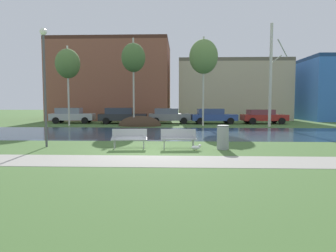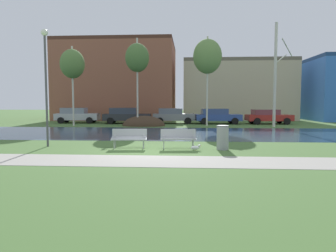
{
  "view_description": "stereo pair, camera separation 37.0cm",
  "coord_description": "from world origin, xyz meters",
  "views": [
    {
      "loc": [
        1.18,
        -13.02,
        2.1
      ],
      "look_at": [
        0.62,
        1.33,
        0.98
      ],
      "focal_mm": 32.98,
      "sensor_mm": 36.0,
      "label": 1
    },
    {
      "loc": [
        1.55,
        -13.0,
        2.1
      ],
      "look_at": [
        0.62,
        1.33,
        0.98
      ],
      "focal_mm": 32.98,
      "sensor_mm": 36.0,
      "label": 2
    }
  ],
  "objects": [
    {
      "name": "bench_right",
      "position": [
        1.11,
        0.84,
        0.47
      ],
      "size": [
        1.64,
        0.68,
        0.87
      ],
      "color": "#9EA0A3",
      "rests_on": "ground"
    },
    {
      "name": "ground_plane",
      "position": [
        0.0,
        10.0,
        0.0
      ],
      "size": [
        120.0,
        120.0,
        0.0
      ],
      "primitive_type": "plane",
      "color": "#476B33"
    },
    {
      "name": "building_beige_block",
      "position": [
        7.48,
        25.37,
        3.54
      ],
      "size": [
        12.9,
        6.9,
        7.09
      ],
      "color": "#BCAD8E",
      "rests_on": "ground"
    },
    {
      "name": "birch_center_left",
      "position": [
        3.21,
        14.27,
        6.03
      ],
      "size": [
        2.49,
        2.49,
        7.76
      ],
      "color": "beige",
      "rests_on": "ground"
    },
    {
      "name": "building_brick_low",
      "position": [
        -7.05,
        25.35,
        4.66
      ],
      "size": [
        13.66,
        9.88,
        9.32
      ],
      "color": "brown",
      "rests_on": "ground"
    },
    {
      "name": "trash_bin",
      "position": [
        3.08,
        0.65,
        0.56
      ],
      "size": [
        0.55,
        0.55,
        1.08
      ],
      "color": "gray",
      "rests_on": "ground"
    },
    {
      "name": "parked_suv_fifth_red",
      "position": [
        9.2,
        17.11,
        0.74
      ],
      "size": [
        4.34,
        2.35,
        1.38
      ],
      "color": "maroon",
      "rests_on": "ground"
    },
    {
      "name": "birch_left",
      "position": [
        -2.83,
        13.56,
        5.86
      ],
      "size": [
        2.04,
        2.04,
        7.56
      ],
      "color": "beige",
      "rests_on": "ground"
    },
    {
      "name": "parked_hatch_third_grey",
      "position": [
        0.06,
        17.2,
        0.79
      ],
      "size": [
        4.16,
        2.32,
        1.49
      ],
      "color": "slate",
      "rests_on": "ground"
    },
    {
      "name": "river_band",
      "position": [
        0.0,
        7.76,
        0.0
      ],
      "size": [
        80.0,
        8.74,
        0.01
      ],
      "primitive_type": "cube",
      "color": "#284256",
      "rests_on": "ground"
    },
    {
      "name": "birch_center",
      "position": [
        8.85,
        13.59,
        4.43
      ],
      "size": [
        1.43,
        2.18,
        8.69
      ],
      "color": "beige",
      "rests_on": "ground"
    },
    {
      "name": "seagull",
      "position": [
        1.89,
        0.32,
        0.13
      ],
      "size": [
        0.47,
        0.17,
        0.27
      ],
      "color": "white",
      "rests_on": "ground"
    },
    {
      "name": "soil_mound",
      "position": [
        -2.38,
        14.12,
        0.0
      ],
      "size": [
        3.8,
        2.83,
        1.8
      ],
      "primitive_type": "ellipsoid",
      "color": "#423021",
      "rests_on": "ground"
    },
    {
      "name": "parked_van_nearest_silver",
      "position": [
        -9.6,
        17.19,
        0.8
      ],
      "size": [
        4.34,
        2.19,
        1.53
      ],
      "color": "#B2B5BC",
      "rests_on": "ground"
    },
    {
      "name": "paved_path_strip",
      "position": [
        0.0,
        -2.21,
        0.01
      ],
      "size": [
        60.0,
        2.18,
        0.01
      ],
      "primitive_type": "cube",
      "color": "#9E998E",
      "rests_on": "ground"
    },
    {
      "name": "bench_left",
      "position": [
        -1.13,
        0.84,
        0.47
      ],
      "size": [
        1.64,
        0.68,
        0.87
      ],
      "color": "#9EA0A3",
      "rests_on": "ground"
    },
    {
      "name": "birch_far_left",
      "position": [
        -8.57,
        13.67,
        5.4
      ],
      "size": [
        2.12,
        2.12,
        6.96
      ],
      "color": "beige",
      "rests_on": "ground"
    },
    {
      "name": "parked_sedan_second_dark",
      "position": [
        -4.49,
        16.88,
        0.81
      ],
      "size": [
        4.73,
        2.38,
        1.54
      ],
      "color": "#282B30",
      "rests_on": "ground"
    },
    {
      "name": "parked_wagon_fourth_blue",
      "position": [
        4.35,
        16.94,
        0.77
      ],
      "size": [
        4.44,
        2.23,
        1.46
      ],
      "color": "#2D4793",
      "rests_on": "ground"
    },
    {
      "name": "streetlamp",
      "position": [
        -5.08,
        1.1,
        3.64
      ],
      "size": [
        0.32,
        0.32,
        5.47
      ],
      "color": "#4C4C51",
      "rests_on": "ground"
    }
  ]
}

